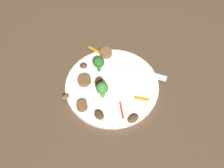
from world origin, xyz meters
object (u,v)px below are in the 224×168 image
(broccoli_floret_1, at_px, (99,63))
(sausage_slice_1, at_px, (82,106))
(sausage_slice_2, at_px, (106,53))
(broccoli_floret_0, at_px, (102,89))
(pepper_strip_2, at_px, (122,110))
(fork, at_px, (140,71))
(pepper_strip_0, at_px, (142,99))
(pepper_strip_1, at_px, (94,50))
(sausage_slice_0, at_px, (84,80))
(mushroom_3, at_px, (83,66))
(mushroom_1, at_px, (65,97))
(plate, at_px, (112,85))
(mushroom_4, at_px, (99,81))
(mushroom_0, at_px, (101,115))
(mushroom_2, at_px, (133,118))

(broccoli_floret_1, relative_size, sausage_slice_1, 1.91)
(sausage_slice_1, xyz_separation_m, sausage_slice_2, (-0.00, 0.18, -0.00))
(broccoli_floret_0, distance_m, pepper_strip_2, 0.07)
(fork, relative_size, pepper_strip_0, 4.77)
(pepper_strip_1, relative_size, pepper_strip_2, 0.95)
(broccoli_floret_1, height_order, sausage_slice_0, broccoli_floret_1)
(broccoli_floret_1, relative_size, sausage_slice_2, 1.44)
(broccoli_floret_1, relative_size, pepper_strip_0, 1.35)
(pepper_strip_0, xyz_separation_m, pepper_strip_2, (-0.04, -0.05, -0.00))
(fork, distance_m, pepper_strip_1, 0.15)
(fork, relative_size, mushroom_3, 8.25)
(broccoli_floret_1, height_order, sausage_slice_1, broccoli_floret_1)
(mushroom_1, bearing_deg, plate, 38.08)
(plate, relative_size, broccoli_floret_0, 4.77)
(mushroom_4, height_order, pepper_strip_1, mushroom_4)
(sausage_slice_1, xyz_separation_m, pepper_strip_0, (0.14, 0.07, -0.01))
(sausage_slice_0, distance_m, sausage_slice_2, 0.11)
(sausage_slice_0, bearing_deg, fork, 31.30)
(fork, height_order, pepper_strip_0, same)
(broccoli_floret_0, bearing_deg, sausage_slice_2, 106.16)
(sausage_slice_1, bearing_deg, sausage_slice_2, 90.90)
(fork, distance_m, mushroom_4, 0.12)
(fork, relative_size, sausage_slice_1, 6.74)
(broccoli_floret_1, bearing_deg, pepper_strip_1, 121.14)
(sausage_slice_2, xyz_separation_m, pepper_strip_2, (0.10, -0.16, -0.01))
(broccoli_floret_0, relative_size, pepper_strip_1, 1.21)
(mushroom_0, bearing_deg, pepper_strip_2, 35.56)
(sausage_slice_2, distance_m, mushroom_4, 0.10)
(pepper_strip_1, bearing_deg, sausage_slice_0, -82.34)
(mushroom_0, distance_m, mushroom_2, 0.08)
(fork, distance_m, sausage_slice_0, 0.15)
(mushroom_3, distance_m, pepper_strip_2, 0.17)
(mushroom_2, height_order, pepper_strip_1, mushroom_2)
(mushroom_2, bearing_deg, broccoli_floret_0, 157.54)
(mushroom_3, bearing_deg, pepper_strip_1, 84.53)
(sausage_slice_0, xyz_separation_m, sausage_slice_2, (0.02, 0.11, 0.00))
(broccoli_floret_0, xyz_separation_m, pepper_strip_0, (0.10, 0.02, -0.03))
(fork, xyz_separation_m, mushroom_1, (-0.16, -0.14, 0.00))
(fork, bearing_deg, mushroom_1, -136.91)
(fork, height_order, broccoli_floret_1, broccoli_floret_1)
(mushroom_0, xyz_separation_m, pepper_strip_1, (-0.09, 0.20, -0.00))
(sausage_slice_0, bearing_deg, mushroom_4, 15.65)
(broccoli_floret_0, bearing_deg, broccoli_floret_1, 116.55)
(fork, height_order, sausage_slice_2, sausage_slice_2)
(pepper_strip_1, distance_m, pepper_strip_2, 0.21)
(fork, relative_size, mushroom_1, 8.47)
(mushroom_1, bearing_deg, sausage_slice_1, -13.64)
(mushroom_0, distance_m, mushroom_4, 0.10)
(broccoli_floret_0, xyz_separation_m, pepper_strip_2, (0.06, -0.02, -0.03))
(fork, xyz_separation_m, pepper_strip_2, (-0.01, -0.13, -0.00))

